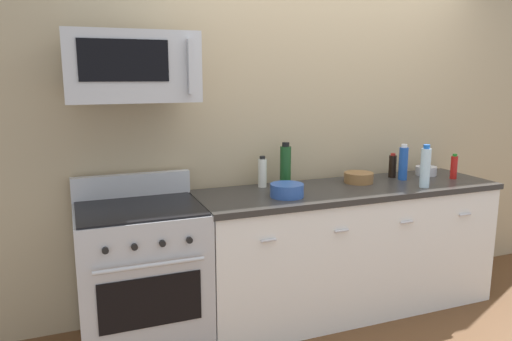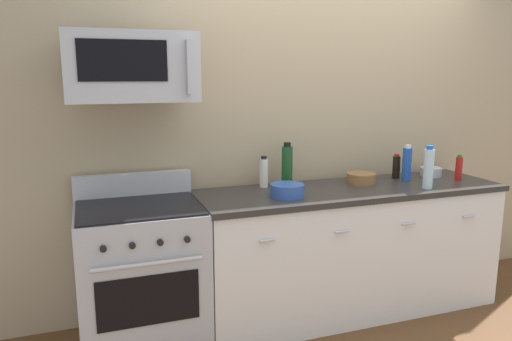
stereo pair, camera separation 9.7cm
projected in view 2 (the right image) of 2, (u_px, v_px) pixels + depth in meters
ground_plane at (347, 308)px, 3.62m from camera, size 6.36×6.36×0.00m
back_wall at (327, 122)px, 3.74m from camera, size 5.30×0.10×2.70m
counter_unit at (350, 249)px, 3.53m from camera, size 2.21×0.66×0.92m
range_oven at (142, 275)px, 3.05m from camera, size 0.76×0.69×1.07m
microwave at (131, 67)px, 2.84m from camera, size 0.74×0.44×0.40m
bottle_hot_sauce_red at (459, 168)px, 3.67m from camera, size 0.05×0.05×0.19m
bottle_soy_sauce_dark at (396, 167)px, 3.74m from camera, size 0.06×0.06×0.19m
bottle_water_clear at (428, 168)px, 3.39m from camera, size 0.07×0.07×0.30m
bottle_vinegar_white at (264, 172)px, 3.45m from camera, size 0.06×0.06×0.22m
bottle_soda_blue at (407, 164)px, 3.65m from camera, size 0.07×0.07×0.27m
bottle_wine_green at (287, 166)px, 3.46m from camera, size 0.08×0.08×0.32m
bowl_blue_mixing at (287, 190)px, 3.17m from camera, size 0.22×0.22×0.09m
bowl_wooden_salad at (361, 178)px, 3.57m from camera, size 0.22×0.22×0.08m
bowl_steel_prep at (431, 172)px, 3.83m from camera, size 0.16×0.16×0.07m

